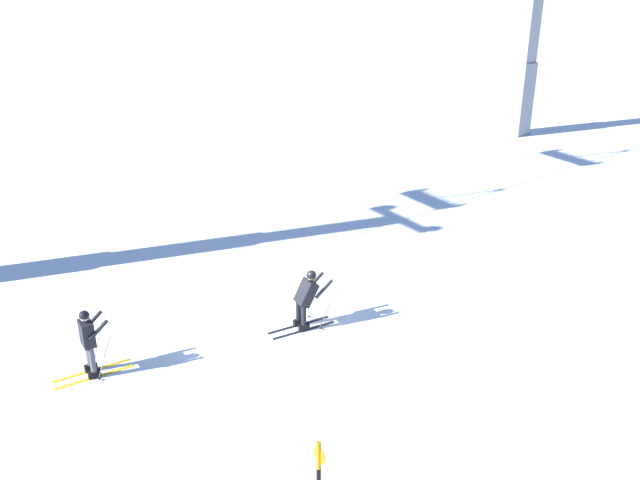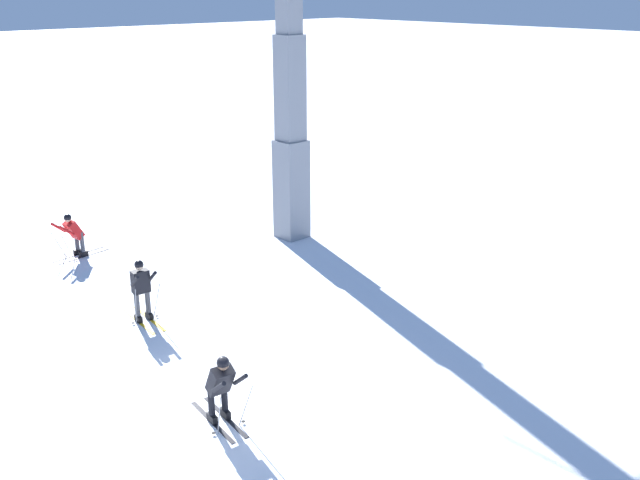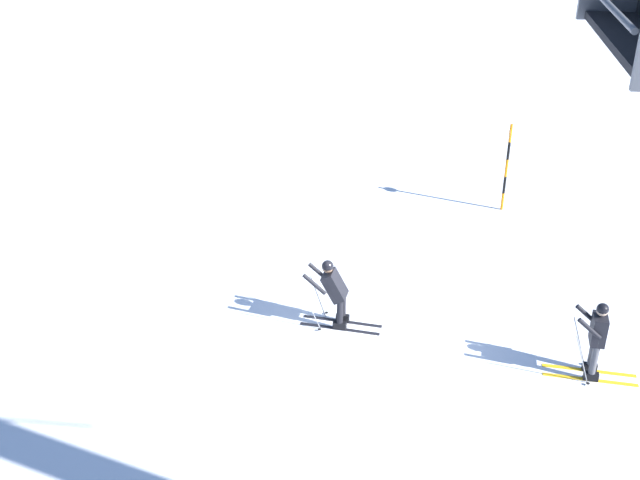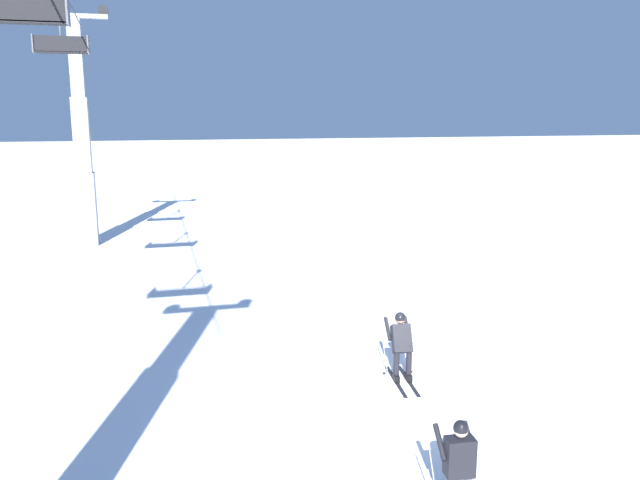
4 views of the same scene
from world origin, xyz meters
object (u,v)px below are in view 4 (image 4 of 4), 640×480
object	(u,v)px
chairlift_seat_second	(22,10)
skier_distant_uphill	(459,465)
lift_tower_far	(83,149)
skier_carving_main	(401,342)
chairlift_seat_middle	(61,43)

from	to	relation	value
chairlift_seat_second	skier_distant_uphill	size ratio (longest dim) A/B	1.27
lift_tower_far	skier_distant_uphill	bearing A→B (deg)	-162.98
chairlift_seat_second	skier_distant_uphill	distance (m)	14.34
skier_carving_main	lift_tower_far	distance (m)	19.66
chairlift_seat_second	skier_distant_uphill	bearing A→B (deg)	-145.54
skier_carving_main	lift_tower_far	xyz separation A→B (m)	(17.58, 8.09, 3.45)
skier_carving_main	chairlift_seat_middle	world-z (taller)	chairlift_seat_middle
lift_tower_far	chairlift_seat_middle	bearing A→B (deg)	180.00
chairlift_seat_second	skier_distant_uphill	world-z (taller)	chairlift_seat_second
lift_tower_far	skier_carving_main	bearing A→B (deg)	-155.28
skier_carving_main	chairlift_seat_second	xyz separation A→B (m)	(5.04, 8.09, 7.52)
chairlift_seat_middle	skier_distant_uphill	distance (m)	20.32
skier_carving_main	chairlift_seat_second	world-z (taller)	chairlift_seat_second
skier_carving_main	chairlift_seat_second	size ratio (longest dim) A/B	0.76
lift_tower_far	chairlift_seat_middle	size ratio (longest dim) A/B	4.44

